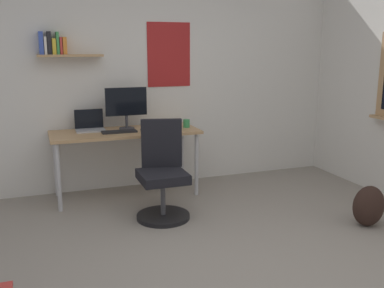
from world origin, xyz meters
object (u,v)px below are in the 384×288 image
(desk, at_px, (125,137))
(monitor_primary, at_px, (126,105))
(computer_mouse, at_px, (145,129))
(keyboard, at_px, (119,132))
(coffee_mug, at_px, (186,123))
(laptop, at_px, (90,126))
(office_chair, at_px, (162,176))
(backpack, at_px, (369,206))

(desk, relative_size, monitor_primary, 3.45)
(computer_mouse, bearing_deg, keyboard, 180.00)
(monitor_primary, distance_m, computer_mouse, 0.35)
(desk, height_order, coffee_mug, coffee_mug)
(desk, distance_m, keyboard, 0.14)
(laptop, relative_size, computer_mouse, 2.98)
(office_chair, xyz_separation_m, coffee_mug, (0.50, 0.71, 0.38))
(monitor_primary, xyz_separation_m, coffee_mug, (0.66, -0.13, -0.22))
(monitor_primary, bearing_deg, computer_mouse, -48.05)
(desk, bearing_deg, keyboard, -135.90)
(office_chair, xyz_separation_m, backpack, (1.73, -0.89, -0.21))
(laptop, height_order, monitor_primary, monitor_primary)
(office_chair, xyz_separation_m, monitor_primary, (-0.17, 0.84, 0.60))
(desk, distance_m, laptop, 0.41)
(laptop, bearing_deg, desk, -22.36)
(office_chair, bearing_deg, coffee_mug, 55.03)
(coffee_mug, bearing_deg, office_chair, -124.97)
(keyboard, bearing_deg, backpack, -37.42)
(desk, bearing_deg, office_chair, -74.34)
(office_chair, bearing_deg, computer_mouse, 90.55)
(desk, distance_m, office_chair, 0.81)
(office_chair, bearing_deg, desk, 105.66)
(monitor_primary, distance_m, keyboard, 0.34)
(laptop, height_order, computer_mouse, laptop)
(keyboard, height_order, backpack, keyboard)
(desk, xyz_separation_m, backpack, (1.94, -1.62, -0.48))
(coffee_mug, distance_m, backpack, 2.11)
(office_chair, bearing_deg, backpack, -27.11)
(desk, bearing_deg, monitor_primary, 68.19)
(keyboard, distance_m, backpack, 2.60)
(monitor_primary, height_order, keyboard, monitor_primary)
(laptop, bearing_deg, backpack, -37.60)
(office_chair, xyz_separation_m, computer_mouse, (-0.01, 0.66, 0.35))
(desk, bearing_deg, laptop, 157.64)
(office_chair, distance_m, monitor_primary, 1.04)
(monitor_primary, height_order, computer_mouse, monitor_primary)
(monitor_primary, relative_size, keyboard, 1.25)
(office_chair, relative_size, coffee_mug, 10.33)
(laptop, distance_m, computer_mouse, 0.61)
(keyboard, bearing_deg, monitor_primary, 55.94)
(keyboard, height_order, coffee_mug, coffee_mug)
(coffee_mug, bearing_deg, keyboard, -176.34)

